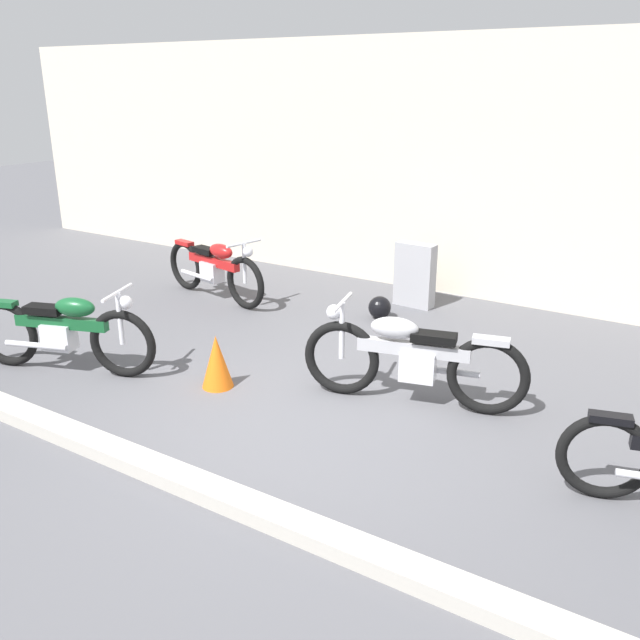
{
  "coord_description": "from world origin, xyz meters",
  "views": [
    {
      "loc": [
        3.07,
        -4.41,
        2.93
      ],
      "look_at": [
        -0.49,
        1.22,
        0.55
      ],
      "focal_mm": 37.64,
      "sensor_mm": 36.0,
      "label": 1
    }
  ],
  "objects_px": {
    "helmet": "(380,307)",
    "traffic_cone": "(217,361)",
    "motorcycle_red": "(215,268)",
    "motorcycle_green": "(64,331)",
    "motorcycle_silver": "(411,358)",
    "stone_marker": "(415,275)"
  },
  "relations": [
    {
      "from": "helmet",
      "to": "motorcycle_red",
      "type": "distance_m",
      "value": 2.43
    },
    {
      "from": "stone_marker",
      "to": "motorcycle_green",
      "type": "xyz_separation_m",
      "value": [
        -2.18,
        -4.0,
        0.01
      ]
    },
    {
      "from": "stone_marker",
      "to": "motorcycle_silver",
      "type": "relative_size",
      "value": 0.42
    },
    {
      "from": "motorcycle_green",
      "to": "traffic_cone",
      "type": "bearing_deg",
      "value": -0.69
    },
    {
      "from": "stone_marker",
      "to": "motorcycle_red",
      "type": "height_order",
      "value": "motorcycle_red"
    },
    {
      "from": "helmet",
      "to": "motorcycle_silver",
      "type": "bearing_deg",
      "value": -55.77
    },
    {
      "from": "motorcycle_red",
      "to": "motorcycle_silver",
      "type": "bearing_deg",
      "value": -11.14
    },
    {
      "from": "motorcycle_silver",
      "to": "helmet",
      "type": "bearing_deg",
      "value": -69.96
    },
    {
      "from": "helmet",
      "to": "traffic_cone",
      "type": "height_order",
      "value": "traffic_cone"
    },
    {
      "from": "stone_marker",
      "to": "motorcycle_red",
      "type": "distance_m",
      "value": 2.79
    },
    {
      "from": "motorcycle_red",
      "to": "motorcycle_green",
      "type": "xyz_separation_m",
      "value": [
        0.34,
        -2.79,
        0.01
      ]
    },
    {
      "from": "helmet",
      "to": "motorcycle_red",
      "type": "height_order",
      "value": "motorcycle_red"
    },
    {
      "from": "traffic_cone",
      "to": "helmet",
      "type": "bearing_deg",
      "value": 81.17
    },
    {
      "from": "helmet",
      "to": "traffic_cone",
      "type": "bearing_deg",
      "value": -98.83
    },
    {
      "from": "stone_marker",
      "to": "traffic_cone",
      "type": "relative_size",
      "value": 1.6
    },
    {
      "from": "traffic_cone",
      "to": "motorcycle_silver",
      "type": "bearing_deg",
      "value": 21.44
    },
    {
      "from": "motorcycle_red",
      "to": "helmet",
      "type": "bearing_deg",
      "value": 22.91
    },
    {
      "from": "stone_marker",
      "to": "motorcycle_red",
      "type": "relative_size",
      "value": 0.43
    },
    {
      "from": "helmet",
      "to": "motorcycle_red",
      "type": "xyz_separation_m",
      "value": [
        -2.36,
        -0.5,
        0.3
      ]
    },
    {
      "from": "traffic_cone",
      "to": "motorcycle_green",
      "type": "bearing_deg",
      "value": -160.85
    },
    {
      "from": "helmet",
      "to": "motorcycle_red",
      "type": "bearing_deg",
      "value": -168.15
    },
    {
      "from": "helmet",
      "to": "motorcycle_silver",
      "type": "height_order",
      "value": "motorcycle_silver"
    }
  ]
}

